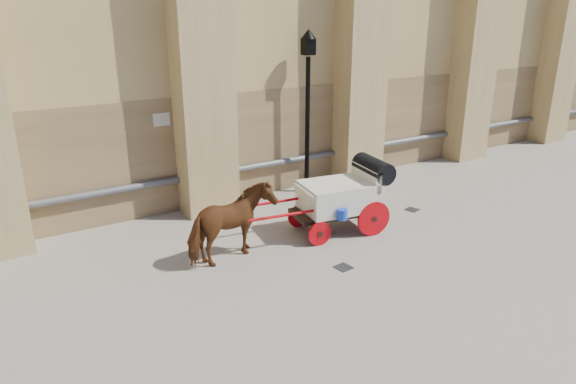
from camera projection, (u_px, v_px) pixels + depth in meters
ground at (317, 252)px, 11.38m from camera, size 90.00×90.00×0.00m
horse at (231, 225)px, 10.74m from camera, size 2.08×1.28×1.63m
carriage at (345, 194)px, 12.23m from camera, size 4.06×1.65×1.73m
street_lamp at (308, 109)px, 14.38m from camera, size 0.43×0.43×4.60m
drain_grate_near at (343, 267)px, 10.67m from camera, size 0.35×0.35×0.01m
drain_grate_far at (412, 210)px, 13.77m from camera, size 0.39×0.39×0.01m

